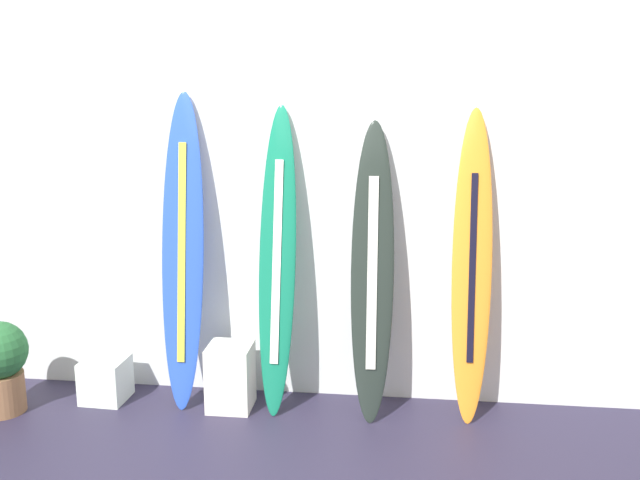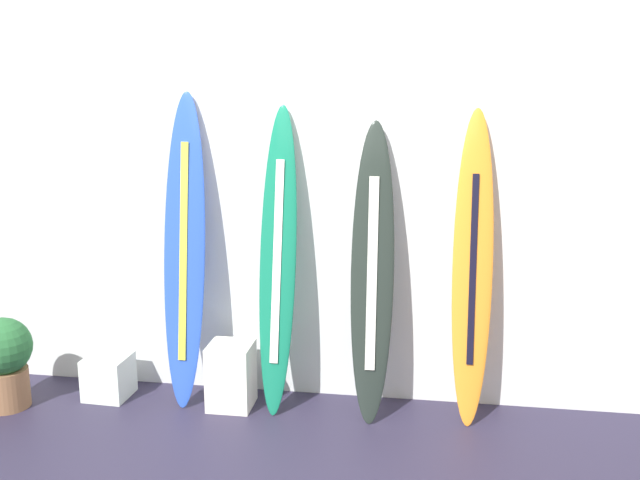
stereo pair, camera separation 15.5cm
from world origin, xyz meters
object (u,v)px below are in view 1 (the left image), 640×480
display_block_left (106,379)px  surfboard_charcoal (372,273)px  surfboard_cobalt (183,255)px  display_block_center (230,377)px  surfboard_sunset (472,268)px  surfboard_emerald (277,262)px

display_block_left → surfboard_charcoal: bearing=0.9°
surfboard_cobalt → display_block_center: (0.31, -0.08, -0.80)m
surfboard_charcoal → surfboard_sunset: size_ratio=0.96×
surfboard_cobalt → display_block_center: 0.86m
surfboard_cobalt → display_block_left: size_ratio=6.94×
surfboard_cobalt → surfboard_sunset: (1.85, 0.01, -0.03)m
display_block_left → display_block_center: bearing=-1.1°
surfboard_emerald → surfboard_charcoal: bearing=-2.1°
surfboard_cobalt → surfboard_sunset: size_ratio=1.05×
surfboard_emerald → surfboard_cobalt: bearing=179.1°
surfboard_cobalt → display_block_center: surfboard_cobalt is taller
display_block_left → display_block_center: 0.88m
surfboard_charcoal → display_block_left: bearing=-179.1°
surfboard_emerald → display_block_center: surfboard_emerald is taller
surfboard_emerald → surfboard_sunset: size_ratio=1.01×
surfboard_charcoal → surfboard_cobalt: bearing=178.5°
display_block_left → surfboard_emerald: bearing=2.4°
display_block_center → surfboard_charcoal: bearing=2.7°
display_block_center → display_block_left: bearing=178.9°
surfboard_charcoal → display_block_center: 1.18m
surfboard_charcoal → display_block_center: size_ratio=4.35×
surfboard_emerald → display_block_left: 1.46m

